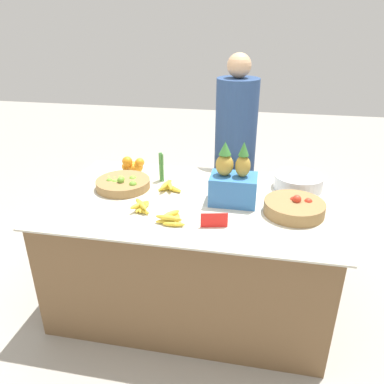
# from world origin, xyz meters

# --- Properties ---
(ground_plane) EXTENTS (12.00, 12.00, 0.00)m
(ground_plane) POSITION_xyz_m (0.00, 0.00, 0.00)
(ground_plane) COLOR #A39E93
(market_table) EXTENTS (1.79, 1.11, 0.79)m
(market_table) POSITION_xyz_m (0.00, 0.00, 0.40)
(market_table) COLOR brown
(market_table) RESTS_ON ground_plane
(lime_bowl) EXTENTS (0.36, 0.36, 0.10)m
(lime_bowl) POSITION_xyz_m (-0.49, 0.08, 0.82)
(lime_bowl) COLOR olive
(lime_bowl) RESTS_ON market_table
(tomato_basket) EXTENTS (0.35, 0.35, 0.12)m
(tomato_basket) POSITION_xyz_m (0.63, -0.07, 0.83)
(tomato_basket) COLOR olive
(tomato_basket) RESTS_ON market_table
(orange_pile) EXTENTS (0.19, 0.14, 0.13)m
(orange_pile) POSITION_xyz_m (-0.52, 0.38, 0.84)
(orange_pile) COLOR orange
(orange_pile) RESTS_ON market_table
(metal_bowl) EXTENTS (0.33, 0.33, 0.09)m
(metal_bowl) POSITION_xyz_m (0.67, 0.30, 0.84)
(metal_bowl) COLOR silver
(metal_bowl) RESTS_ON market_table
(price_sign) EXTENTS (0.15, 0.04, 0.09)m
(price_sign) POSITION_xyz_m (0.19, -0.32, 0.83)
(price_sign) COLOR red
(price_sign) RESTS_ON market_table
(produce_crate) EXTENTS (0.29, 0.20, 0.40)m
(produce_crate) POSITION_xyz_m (0.26, 0.01, 0.92)
(produce_crate) COLOR #3370B7
(produce_crate) RESTS_ON market_table
(veg_bundle) EXTENTS (0.04, 0.04, 0.20)m
(veg_bundle) POSITION_xyz_m (-0.27, 0.25, 0.89)
(veg_bundle) COLOR #4C8E42
(veg_bundle) RESTS_ON market_table
(banana_bunch_front_center) EXTENTS (0.18, 0.14, 0.06)m
(banana_bunch_front_center) POSITION_xyz_m (-0.05, -0.32, 0.82)
(banana_bunch_front_center) COLOR gold
(banana_bunch_front_center) RESTS_ON market_table
(banana_bunch_front_right) EXTENTS (0.13, 0.17, 0.06)m
(banana_bunch_front_right) POSITION_xyz_m (-0.27, -0.20, 0.81)
(banana_bunch_front_right) COLOR gold
(banana_bunch_front_right) RESTS_ON market_table
(banana_bunch_front_left) EXTENTS (0.17, 0.17, 0.06)m
(banana_bunch_front_left) POSITION_xyz_m (-0.17, 0.10, 0.82)
(banana_bunch_front_left) COLOR gold
(banana_bunch_front_left) RESTS_ON market_table
(banana_bunch_back_center) EXTENTS (0.16, 0.14, 0.06)m
(banana_bunch_back_center) POSITION_xyz_m (0.16, 0.30, 0.82)
(banana_bunch_back_center) COLOR gold
(banana_bunch_back_center) RESTS_ON market_table
(vendor_person) EXTENTS (0.33, 0.33, 1.61)m
(vendor_person) POSITION_xyz_m (0.20, 0.80, 0.75)
(vendor_person) COLOR navy
(vendor_person) RESTS_ON ground_plane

